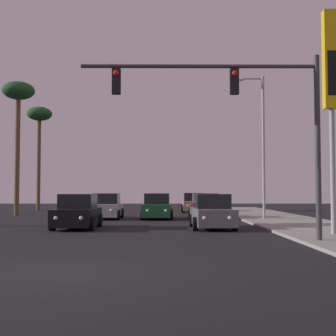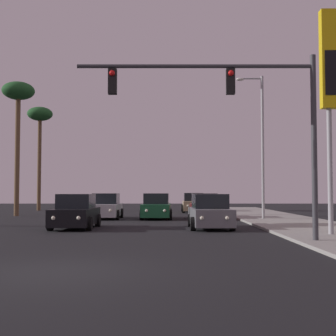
{
  "view_description": "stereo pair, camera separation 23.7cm",
  "coord_description": "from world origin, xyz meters",
  "px_view_note": "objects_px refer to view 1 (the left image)",
  "views": [
    {
      "loc": [
        2.31,
        -10.56,
        1.8
      ],
      "look_at": [
        2.44,
        10.88,
        2.88
      ],
      "focal_mm": 50.0,
      "sensor_mm": 36.0,
      "label": 1
    },
    {
      "loc": [
        2.55,
        -10.56,
        1.8
      ],
      "look_at": [
        2.44,
        10.88,
        2.88
      ],
      "focal_mm": 50.0,
      "sensor_mm": 36.0,
      "label": 2
    }
  ],
  "objects_px": {
    "palm_tree_far": "(39,120)",
    "car_grey": "(212,213)",
    "car_silver": "(107,207)",
    "traffic_light_mast": "(247,107)",
    "car_red": "(205,207)",
    "car_green": "(157,207)",
    "palm_tree_mid": "(18,99)",
    "car_black": "(78,213)",
    "street_lamp": "(261,139)",
    "car_tan": "(193,203)"
  },
  "relations": [
    {
      "from": "car_red",
      "to": "car_grey",
      "type": "bearing_deg",
      "value": 88.2
    },
    {
      "from": "car_red",
      "to": "car_tan",
      "type": "relative_size",
      "value": 1.0
    },
    {
      "from": "car_grey",
      "to": "street_lamp",
      "type": "relative_size",
      "value": 0.48
    },
    {
      "from": "car_black",
      "to": "street_lamp",
      "type": "bearing_deg",
      "value": -147.82
    },
    {
      "from": "car_red",
      "to": "traffic_light_mast",
      "type": "distance_m",
      "value": 15.35
    },
    {
      "from": "traffic_light_mast",
      "to": "car_green",
      "type": "bearing_deg",
      "value": 103.11
    },
    {
      "from": "car_grey",
      "to": "street_lamp",
      "type": "bearing_deg",
      "value": -122.48
    },
    {
      "from": "car_green",
      "to": "palm_tree_far",
      "type": "relative_size",
      "value": 0.44
    },
    {
      "from": "car_green",
      "to": "street_lamp",
      "type": "distance_m",
      "value": 8.07
    },
    {
      "from": "palm_tree_far",
      "to": "car_silver",
      "type": "bearing_deg",
      "value": -58.67
    },
    {
      "from": "car_grey",
      "to": "traffic_light_mast",
      "type": "height_order",
      "value": "traffic_light_mast"
    },
    {
      "from": "car_grey",
      "to": "palm_tree_far",
      "type": "xyz_separation_m",
      "value": [
        -14.37,
        21.71,
        7.87
      ]
    },
    {
      "from": "car_silver",
      "to": "street_lamp",
      "type": "relative_size",
      "value": 0.48
    },
    {
      "from": "car_grey",
      "to": "car_tan",
      "type": "xyz_separation_m",
      "value": [
        0.16,
        18.02,
        0.0
      ]
    },
    {
      "from": "car_green",
      "to": "traffic_light_mast",
      "type": "distance_m",
      "value": 15.56
    },
    {
      "from": "car_grey",
      "to": "traffic_light_mast",
      "type": "distance_m",
      "value": 7.73
    },
    {
      "from": "car_green",
      "to": "car_silver",
      "type": "relative_size",
      "value": 1.0
    },
    {
      "from": "palm_tree_far",
      "to": "traffic_light_mast",
      "type": "bearing_deg",
      "value": -62.13
    },
    {
      "from": "palm_tree_mid",
      "to": "car_green",
      "type": "bearing_deg",
      "value": -19.3
    },
    {
      "from": "car_red",
      "to": "traffic_light_mast",
      "type": "height_order",
      "value": "traffic_light_mast"
    },
    {
      "from": "car_silver",
      "to": "palm_tree_far",
      "type": "distance_m",
      "value": 17.59
    },
    {
      "from": "car_tan",
      "to": "car_green",
      "type": "bearing_deg",
      "value": 74.09
    },
    {
      "from": "car_black",
      "to": "car_tan",
      "type": "xyz_separation_m",
      "value": [
        6.73,
        17.96,
        0.0
      ]
    },
    {
      "from": "traffic_light_mast",
      "to": "car_black",
      "type": "bearing_deg",
      "value": 137.19
    },
    {
      "from": "palm_tree_far",
      "to": "car_grey",
      "type": "bearing_deg",
      "value": -56.51
    },
    {
      "from": "car_tan",
      "to": "street_lamp",
      "type": "distance_m",
      "value": 12.86
    },
    {
      "from": "car_grey",
      "to": "palm_tree_far",
      "type": "relative_size",
      "value": 0.44
    },
    {
      "from": "car_grey",
      "to": "palm_tree_mid",
      "type": "distance_m",
      "value": 19.38
    },
    {
      "from": "car_red",
      "to": "car_tan",
      "type": "distance_m",
      "value": 9.79
    },
    {
      "from": "car_silver",
      "to": "palm_tree_far",
      "type": "relative_size",
      "value": 0.43
    },
    {
      "from": "car_black",
      "to": "palm_tree_far",
      "type": "bearing_deg",
      "value": -69.8
    },
    {
      "from": "car_grey",
      "to": "palm_tree_far",
      "type": "distance_m",
      "value": 27.2
    },
    {
      "from": "street_lamp",
      "to": "palm_tree_mid",
      "type": "height_order",
      "value": "palm_tree_mid"
    },
    {
      "from": "car_grey",
      "to": "car_black",
      "type": "xyz_separation_m",
      "value": [
        -6.57,
        0.06,
        0.0
      ]
    },
    {
      "from": "palm_tree_mid",
      "to": "car_grey",
      "type": "bearing_deg",
      "value": -41.48
    },
    {
      "from": "car_green",
      "to": "car_tan",
      "type": "height_order",
      "value": "same"
    },
    {
      "from": "car_silver",
      "to": "street_lamp",
      "type": "xyz_separation_m",
      "value": [
        9.97,
        -1.79,
        4.36
      ]
    },
    {
      "from": "car_silver",
      "to": "car_tan",
      "type": "xyz_separation_m",
      "value": [
        6.34,
        9.75,
        0.0
      ]
    },
    {
      "from": "car_green",
      "to": "palm_tree_mid",
      "type": "relative_size",
      "value": 0.43
    },
    {
      "from": "street_lamp",
      "to": "palm_tree_far",
      "type": "xyz_separation_m",
      "value": [
        -18.15,
        15.23,
        3.51
      ]
    },
    {
      "from": "car_red",
      "to": "palm_tree_far",
      "type": "distance_m",
      "value": 21.46
    },
    {
      "from": "car_silver",
      "to": "palm_tree_far",
      "type": "bearing_deg",
      "value": -58.52
    },
    {
      "from": "car_grey",
      "to": "car_silver",
      "type": "bearing_deg",
      "value": -55.4
    },
    {
      "from": "car_red",
      "to": "car_green",
      "type": "xyz_separation_m",
      "value": [
        -3.18,
        -0.18,
        0.0
      ]
    },
    {
      "from": "car_grey",
      "to": "car_red",
      "type": "relative_size",
      "value": 1.0
    },
    {
      "from": "car_tan",
      "to": "car_red",
      "type": "bearing_deg",
      "value": 91.91
    },
    {
      "from": "car_red",
      "to": "palm_tree_far",
      "type": "xyz_separation_m",
      "value": [
        -14.73,
        13.47,
        7.87
      ]
    },
    {
      "from": "car_tan",
      "to": "palm_tree_far",
      "type": "height_order",
      "value": "palm_tree_far"
    },
    {
      "from": "car_black",
      "to": "street_lamp",
      "type": "height_order",
      "value": "street_lamp"
    },
    {
      "from": "car_silver",
      "to": "street_lamp",
      "type": "height_order",
      "value": "street_lamp"
    }
  ]
}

